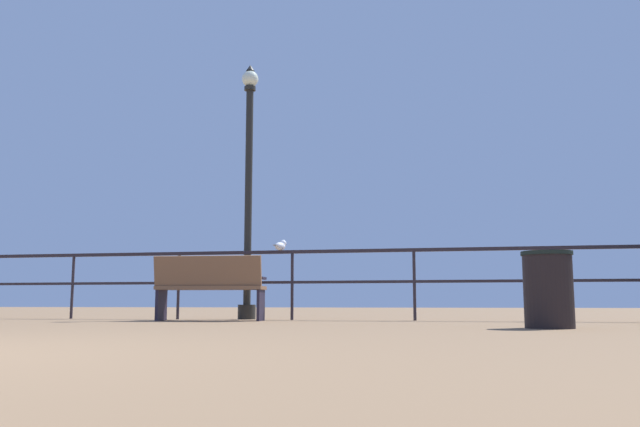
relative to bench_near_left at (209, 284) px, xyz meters
name	(u,v)px	position (x,y,z in m)	size (l,w,h in m)	color
pier_railing	(235,269)	(0.12, 0.72, 0.24)	(23.27, 0.05, 1.02)	#282127
bench_near_left	(209,284)	(0.00, 0.00, 0.00)	(1.55, 0.69, 0.90)	brown
lamppost_center	(249,186)	(0.24, 0.96, 1.55)	(0.27, 0.27, 4.02)	black
seagull_on_rail	(281,246)	(0.82, 0.74, 0.59)	(0.18, 0.36, 0.17)	white
trash_bin	(548,289)	(4.27, -1.85, -0.13)	(0.50, 0.50, 0.76)	black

